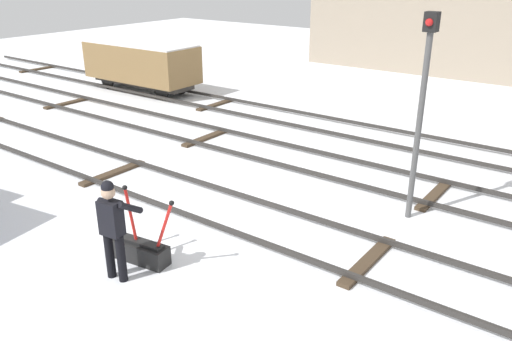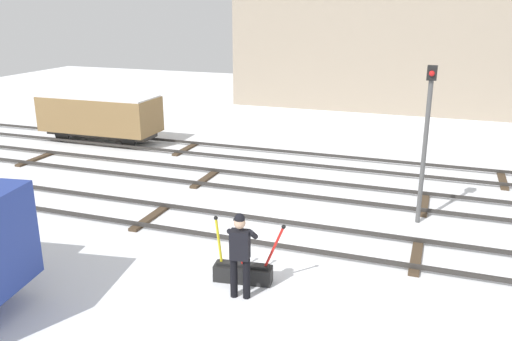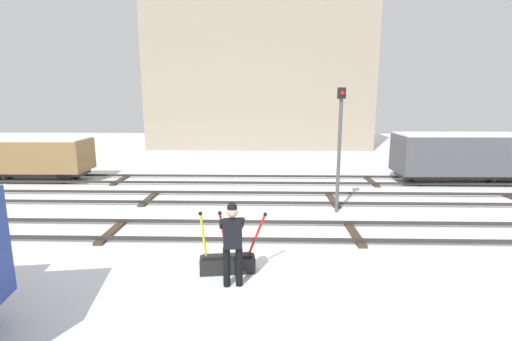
% 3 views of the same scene
% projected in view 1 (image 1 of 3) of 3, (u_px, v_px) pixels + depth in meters
% --- Properties ---
extents(ground_plane, '(60.00, 60.00, 0.00)m').
position_uv_depth(ground_plane, '(219.00, 211.00, 11.27)').
color(ground_plane, white).
extents(track_main_line, '(44.00, 1.94, 0.18)m').
position_uv_depth(track_main_line, '(218.00, 207.00, 11.23)').
color(track_main_line, '#2D2B28').
rests_on(track_main_line, ground_plane).
extents(track_siding_near, '(44.00, 1.94, 0.18)m').
position_uv_depth(track_siding_near, '(304.00, 160.00, 13.87)').
color(track_siding_near, '#2D2B28').
rests_on(track_siding_near, ground_plane).
extents(track_siding_far, '(44.00, 1.94, 0.18)m').
position_uv_depth(track_siding_far, '(358.00, 131.00, 16.24)').
color(track_siding_far, '#2D2B28').
rests_on(track_siding_far, ground_plane).
extents(switch_lever_frame, '(1.53, 0.52, 1.45)m').
position_uv_depth(switch_lever_frame, '(137.00, 248.00, 9.34)').
color(switch_lever_frame, black).
rests_on(switch_lever_frame, ground_plane).
extents(rail_worker, '(0.60, 0.68, 1.81)m').
position_uv_depth(rail_worker, '(113.00, 224.00, 8.51)').
color(rail_worker, black).
rests_on(rail_worker, ground_plane).
extents(signal_post, '(0.24, 0.32, 4.19)m').
position_uv_depth(signal_post, '(422.00, 100.00, 10.07)').
color(signal_post, '#4C4C4C').
rests_on(signal_post, ground_plane).
extents(freight_car_near_switch, '(5.01, 1.99, 2.00)m').
position_uv_depth(freight_car_near_switch, '(141.00, 63.00, 21.28)').
color(freight_car_near_switch, '#2D2B28').
rests_on(freight_car_near_switch, ground_plane).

